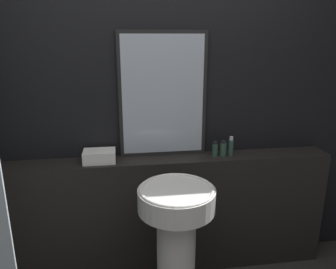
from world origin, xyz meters
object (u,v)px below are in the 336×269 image
at_px(shampoo_bottle, 215,149).
at_px(conditioner_bottle, 223,149).
at_px(mirror, 163,95).
at_px(pedestal_sink, 176,236).
at_px(lotion_bottle, 231,147).
at_px(towel_stack, 99,156).

relative_size(shampoo_bottle, conditioner_bottle, 0.96).
bearing_deg(mirror, conditioner_bottle, -11.51).
distance_m(pedestal_sink, shampoo_bottle, 0.71).
bearing_deg(lotion_bottle, towel_stack, 180.00).
height_order(towel_stack, lotion_bottle, lotion_bottle).
xyz_separation_m(mirror, shampoo_bottle, (0.37, -0.09, -0.39)).
bearing_deg(mirror, shampoo_bottle, -13.31).
relative_size(mirror, conditioner_bottle, 7.62).
xyz_separation_m(pedestal_sink, towel_stack, (-0.47, 0.47, 0.38)).
bearing_deg(towel_stack, shampoo_bottle, 0.00).
bearing_deg(shampoo_bottle, towel_stack, 180.00).
height_order(pedestal_sink, lotion_bottle, lotion_bottle).
height_order(shampoo_bottle, conditioner_bottle, conditioner_bottle).
relative_size(towel_stack, lotion_bottle, 1.54).
bearing_deg(mirror, pedestal_sink, -89.07).
xyz_separation_m(pedestal_sink, mirror, (-0.01, 0.56, 0.78)).
relative_size(pedestal_sink, mirror, 1.02).
xyz_separation_m(mirror, lotion_bottle, (0.49, -0.09, -0.38)).
bearing_deg(pedestal_sink, lotion_bottle, 44.08).
distance_m(mirror, towel_stack, 0.62).
distance_m(shampoo_bottle, lotion_bottle, 0.12).
bearing_deg(pedestal_sink, mirror, 90.93).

